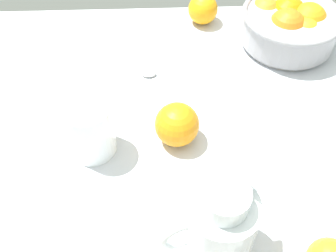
{
  "coord_description": "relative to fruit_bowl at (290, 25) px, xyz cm",
  "views": [
    {
      "loc": [
        -1.14,
        -45.37,
        62.45
      ],
      "look_at": [
        0.76,
        3.68,
        5.22
      ],
      "focal_mm": 44.05,
      "sensor_mm": 36.0,
      "label": 1
    }
  ],
  "objects": [
    {
      "name": "fruit_bowl",
      "position": [
        0.0,
        0.0,
        0.0
      ],
      "size": [
        22.9,
        22.9,
        10.49
      ],
      "color": "#99999E",
      "rests_on": "ground_plane"
    },
    {
      "name": "juice_glass",
      "position": [
        -43.74,
        -30.26,
        -0.26
      ],
      "size": [
        8.98,
        8.98,
        11.29
      ],
      "color": "white",
      "rests_on": "ground_plane"
    },
    {
      "name": "ground_plane",
      "position": [
        -30.24,
        -33.48,
        -6.67
      ],
      "size": [
        129.0,
        98.81,
        3.0
      ],
      "primitive_type": "cube",
      "color": "silver"
    },
    {
      "name": "juice_pitcher",
      "position": [
        -22.66,
        -50.48,
        0.79
      ],
      "size": [
        15.33,
        10.92,
        16.32
      ],
      "color": "white",
      "rests_on": "ground_plane"
    },
    {
      "name": "loose_orange_1",
      "position": [
        -19.27,
        9.41,
        -1.48
      ],
      "size": [
        7.38,
        7.38,
        7.38
      ],
      "primitive_type": "sphere",
      "color": "orange",
      "rests_on": "ground_plane"
    },
    {
      "name": "loose_orange_0",
      "position": [
        -27.76,
        -28.64,
        -0.96
      ],
      "size": [
        8.43,
        8.43,
        8.43
      ],
      "primitive_type": "sphere",
      "color": "orange",
      "rests_on": "ground_plane"
    },
    {
      "name": "spoon",
      "position": [
        -36.05,
        -10.39,
        -4.74
      ],
      "size": [
        14.35,
        2.37,
        1.0
      ],
      "color": "silver",
      "rests_on": "ground_plane"
    }
  ]
}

